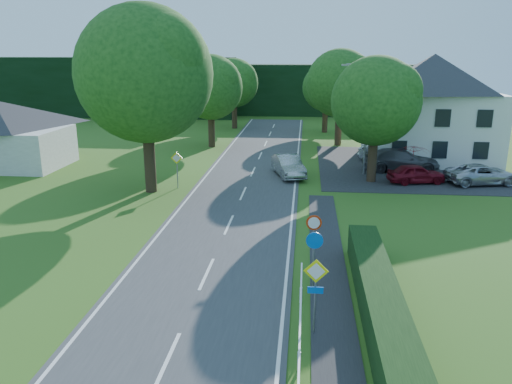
# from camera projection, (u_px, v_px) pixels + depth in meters

# --- Properties ---
(road) EXTENTS (7.00, 80.00, 0.04)m
(road) POSITION_uv_depth(u_px,v_px,m) (234.00, 213.00, 27.97)
(road) COLOR #3B3B3E
(road) RESTS_ON ground
(parking_pad) EXTENTS (14.00, 16.00, 0.04)m
(parking_pad) POSITION_uv_depth(u_px,v_px,m) (408.00, 167.00, 39.28)
(parking_pad) COLOR #262528
(parking_pad) RESTS_ON ground
(line_edge_left) EXTENTS (0.12, 80.00, 0.01)m
(line_edge_left) POSITION_uv_depth(u_px,v_px,m) (178.00, 211.00, 28.28)
(line_edge_left) COLOR white
(line_edge_left) RESTS_ON road
(line_edge_right) EXTENTS (0.12, 80.00, 0.01)m
(line_edge_right) POSITION_uv_depth(u_px,v_px,m) (292.00, 214.00, 27.66)
(line_edge_right) COLOR white
(line_edge_right) RESTS_ON road
(line_centre) EXTENTS (0.12, 80.00, 0.01)m
(line_centre) POSITION_uv_depth(u_px,v_px,m) (234.00, 213.00, 27.97)
(line_centre) COLOR white
(line_centre) RESTS_ON road
(tree_main) EXTENTS (9.40, 9.40, 11.64)m
(tree_main) POSITION_uv_depth(u_px,v_px,m) (146.00, 101.00, 30.80)
(tree_main) COLOR #194615
(tree_main) RESTS_ON ground
(tree_left_far) EXTENTS (7.00, 7.00, 8.58)m
(tree_left_far) POSITION_uv_depth(u_px,v_px,m) (211.00, 101.00, 46.44)
(tree_left_far) COLOR #194615
(tree_left_far) RESTS_ON ground
(tree_right_far) EXTENTS (7.40, 7.40, 9.09)m
(tree_right_far) POSITION_uv_depth(u_px,v_px,m) (340.00, 98.00, 47.15)
(tree_right_far) COLOR #194615
(tree_right_far) RESTS_ON ground
(tree_left_back) EXTENTS (6.60, 6.60, 8.07)m
(tree_left_back) POSITION_uv_depth(u_px,v_px,m) (234.00, 94.00, 57.96)
(tree_left_back) COLOR #194615
(tree_left_back) RESTS_ON ground
(tree_right_back) EXTENTS (6.20, 6.20, 7.56)m
(tree_right_back) POSITION_uv_depth(u_px,v_px,m) (326.00, 98.00, 55.11)
(tree_right_back) COLOR #194615
(tree_right_back) RESTS_ON ground
(tree_right_mid) EXTENTS (7.00, 7.00, 8.58)m
(tree_right_mid) POSITION_uv_depth(u_px,v_px,m) (375.00, 120.00, 33.66)
(tree_right_mid) COLOR #194615
(tree_right_mid) RESTS_ON ground
(treeline_left) EXTENTS (44.00, 6.00, 8.00)m
(treeline_left) POSITION_uv_depth(u_px,v_px,m) (78.00, 87.00, 69.78)
(treeline_left) COLOR black
(treeline_left) RESTS_ON ground
(treeline_right) EXTENTS (30.00, 5.00, 7.00)m
(treeline_right) POSITION_uv_depth(u_px,v_px,m) (336.00, 90.00, 70.32)
(treeline_right) COLOR black
(treeline_right) RESTS_ON ground
(house_white) EXTENTS (10.60, 8.40, 8.60)m
(house_white) POSITION_uv_depth(u_px,v_px,m) (431.00, 107.00, 40.77)
(house_white) COLOR silver
(house_white) RESTS_ON ground
(streetlight) EXTENTS (2.03, 0.18, 8.00)m
(streetlight) POSITION_uv_depth(u_px,v_px,m) (365.00, 114.00, 35.57)
(streetlight) COLOR gray
(streetlight) RESTS_ON ground
(sign_priority_right) EXTENTS (0.78, 0.09, 2.59)m
(sign_priority_right) POSITION_uv_depth(u_px,v_px,m) (316.00, 283.00, 15.57)
(sign_priority_right) COLOR gray
(sign_priority_right) RESTS_ON ground
(sign_roundabout) EXTENTS (0.64, 0.08, 2.37)m
(sign_roundabout) POSITION_uv_depth(u_px,v_px,m) (314.00, 250.00, 18.48)
(sign_roundabout) COLOR gray
(sign_roundabout) RESTS_ON ground
(sign_speed_limit) EXTENTS (0.64, 0.11, 2.37)m
(sign_speed_limit) POSITION_uv_depth(u_px,v_px,m) (314.00, 229.00, 20.36)
(sign_speed_limit) COLOR gray
(sign_speed_limit) RESTS_ON ground
(sign_priority_left) EXTENTS (0.78, 0.09, 2.44)m
(sign_priority_left) POSITION_uv_depth(u_px,v_px,m) (177.00, 163.00, 32.71)
(sign_priority_left) COLOR gray
(sign_priority_left) RESTS_ON ground
(moving_car) EXTENTS (2.82, 4.83, 1.51)m
(moving_car) POSITION_uv_depth(u_px,v_px,m) (288.00, 166.00, 36.07)
(moving_car) COLOR #9C9DA1
(moving_car) RESTS_ON road
(motorcycle) EXTENTS (1.00, 1.96, 0.98)m
(motorcycle) POSITION_uv_depth(u_px,v_px,m) (278.00, 162.00, 38.57)
(motorcycle) COLOR black
(motorcycle) RESTS_ON road
(parked_car_red) EXTENTS (4.09, 2.30, 1.32)m
(parked_car_red) POSITION_uv_depth(u_px,v_px,m) (416.00, 174.00, 34.16)
(parked_car_red) COLOR maroon
(parked_car_red) RESTS_ON parking_pad
(parked_car_silver_a) EXTENTS (5.00, 3.13, 1.55)m
(parked_car_silver_a) POSITION_uv_depth(u_px,v_px,m) (389.00, 153.00, 40.58)
(parked_car_silver_a) COLOR #B3B3B8
(parked_car_silver_a) RESTS_ON parking_pad
(parked_car_grey) EXTENTS (5.68, 2.32, 1.65)m
(parked_car_grey) POSITION_uv_depth(u_px,v_px,m) (401.00, 160.00, 37.63)
(parked_car_grey) COLOR #515156
(parked_car_grey) RESTS_ON parking_pad
(parked_car_silver_b) EXTENTS (5.15, 3.10, 1.34)m
(parked_car_silver_b) POSITION_uv_depth(u_px,v_px,m) (482.00, 174.00, 33.93)
(parked_car_silver_b) COLOR #B9B9C1
(parked_car_silver_b) RESTS_ON parking_pad
(parasol) EXTENTS (2.61, 2.64, 2.07)m
(parasol) POSITION_uv_depth(u_px,v_px,m) (413.00, 159.00, 36.87)
(parasol) COLOR #B60E13
(parasol) RESTS_ON parking_pad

